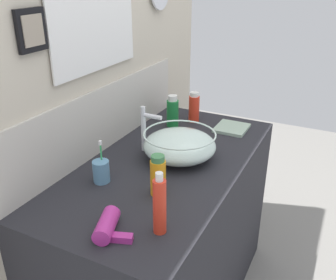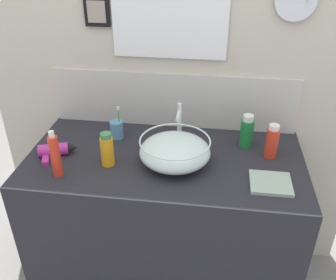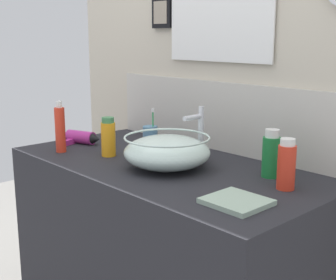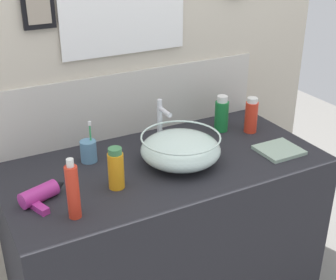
{
  "view_description": "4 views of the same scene",
  "coord_description": "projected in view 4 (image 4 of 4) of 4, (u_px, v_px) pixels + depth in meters",
  "views": [
    {
      "loc": [
        -1.35,
        -0.69,
        1.72
      ],
      "look_at": [
        0.02,
        0.0,
        1.01
      ],
      "focal_mm": 40.0,
      "sensor_mm": 36.0,
      "label": 1
    },
    {
      "loc": [
        0.22,
        -1.51,
        1.91
      ],
      "look_at": [
        0.02,
        0.0,
        1.01
      ],
      "focal_mm": 40.0,
      "sensor_mm": 36.0,
      "label": 2
    },
    {
      "loc": [
        1.34,
        -1.22,
        1.41
      ],
      "look_at": [
        0.02,
        0.0,
        1.01
      ],
      "focal_mm": 50.0,
      "sensor_mm": 36.0,
      "label": 3
    },
    {
      "loc": [
        -0.81,
        -1.55,
        1.85
      ],
      "look_at": [
        0.02,
        0.0,
        1.01
      ],
      "focal_mm": 50.0,
      "sensor_mm": 36.0,
      "label": 4
    }
  ],
  "objects": [
    {
      "name": "shampoo_bottle",
      "position": [
        73.0,
        191.0,
        1.58
      ],
      "size": [
        0.04,
        0.04,
        0.23
      ],
      "color": "red",
      "rests_on": "vanity_counter"
    },
    {
      "name": "soap_dispenser",
      "position": [
        222.0,
        114.0,
        2.24
      ],
      "size": [
        0.07,
        0.07,
        0.18
      ],
      "color": "#197233",
      "rests_on": "vanity_counter"
    },
    {
      "name": "lotion_bottle",
      "position": [
        116.0,
        169.0,
        1.76
      ],
      "size": [
        0.06,
        0.06,
        0.17
      ],
      "color": "orange",
      "rests_on": "vanity_counter"
    },
    {
      "name": "spray_bottle",
      "position": [
        251.0,
        116.0,
        2.23
      ],
      "size": [
        0.06,
        0.06,
        0.17
      ],
      "color": "red",
      "rests_on": "vanity_counter"
    },
    {
      "name": "toothbrush_cup",
      "position": [
        89.0,
        151.0,
        1.97
      ],
      "size": [
        0.07,
        0.07,
        0.18
      ],
      "color": "#598CB2",
      "rests_on": "vanity_counter"
    },
    {
      "name": "hair_drier",
      "position": [
        43.0,
        194.0,
        1.7
      ],
      "size": [
        0.19,
        0.17,
        0.06
      ],
      "color": "#B22D8C",
      "rests_on": "vanity_counter"
    },
    {
      "name": "faucet",
      "position": [
        161.0,
        121.0,
        2.06
      ],
      "size": [
        0.02,
        0.11,
        0.22
      ],
      "color": "silver",
      "rests_on": "vanity_counter"
    },
    {
      "name": "glass_bowl_sink",
      "position": [
        181.0,
        149.0,
        1.94
      ],
      "size": [
        0.34,
        0.34,
        0.13
      ],
      "color": "silver",
      "rests_on": "vanity_counter"
    },
    {
      "name": "hand_towel",
      "position": [
        279.0,
        150.0,
        2.07
      ],
      "size": [
        0.18,
        0.17,
        0.02
      ],
      "primitive_type": "cube",
      "color": "#99B29E",
      "rests_on": "vanity_counter"
    },
    {
      "name": "back_panel",
      "position": [
        127.0,
        58.0,
        2.12
      ],
      "size": [
        2.08,
        0.09,
        2.54
      ],
      "color": "beige",
      "rests_on": "ground"
    },
    {
      "name": "vanity_counter",
      "position": [
        165.0,
        248.0,
        2.18
      ],
      "size": [
        1.35,
        0.68,
        0.91
      ],
      "primitive_type": "cube",
      "color": "#232328",
      "rests_on": "ground"
    }
  ]
}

